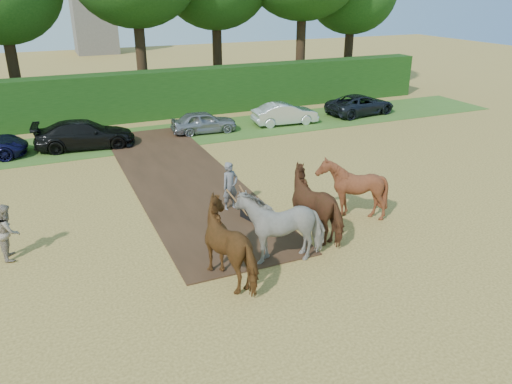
% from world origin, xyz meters
% --- Properties ---
extents(ground, '(120.00, 120.00, 0.00)m').
position_xyz_m(ground, '(0.00, 0.00, 0.00)').
color(ground, gold).
rests_on(ground, ground).
extents(earth_strip, '(4.50, 17.00, 0.05)m').
position_xyz_m(earth_strip, '(1.50, 7.00, 0.03)').
color(earth_strip, '#472D1C').
rests_on(earth_strip, ground).
extents(grass_verge, '(50.00, 5.00, 0.03)m').
position_xyz_m(grass_verge, '(0.00, 14.00, 0.01)').
color(grass_verge, '#38601E').
rests_on(grass_verge, ground).
extents(hedgerow, '(46.00, 1.60, 3.00)m').
position_xyz_m(hedgerow, '(0.00, 18.50, 1.50)').
color(hedgerow, '#14380F').
rests_on(hedgerow, ground).
extents(spectator_near, '(0.69, 0.89, 1.82)m').
position_xyz_m(spectator_near, '(-5.36, 2.37, 0.91)').
color(spectator_near, '#C0B297').
rests_on(spectator_near, ground).
extents(plough_team, '(7.67, 6.43, 2.30)m').
position_xyz_m(plough_team, '(3.42, -0.45, 1.14)').
color(plough_team, brown).
rests_on(plough_team, ground).
extents(parked_cars, '(36.47, 3.06, 1.49)m').
position_xyz_m(parked_cars, '(0.34, 13.65, 0.70)').
color(parked_cars, '#A9A9AF').
rests_on(parked_cars, ground).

